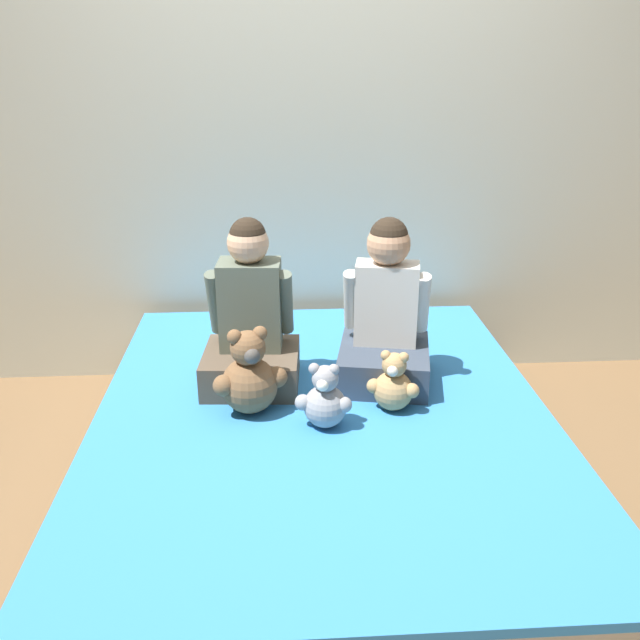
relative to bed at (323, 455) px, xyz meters
name	(u,v)px	position (x,y,z in m)	size (l,w,h in m)	color
ground_plane	(323,497)	(0.00, 0.00, -0.19)	(14.00, 14.00, 0.00)	brown
wall_behind_bed	(307,126)	(0.00, 1.14, 1.06)	(8.00, 0.06, 2.50)	beige
bed	(323,455)	(0.00, 0.00, 0.00)	(1.64, 2.04, 0.38)	brown
child_on_left	(251,323)	(-0.26, 0.25, 0.43)	(0.38, 0.36, 0.64)	brown
child_on_right	(385,321)	(0.26, 0.25, 0.43)	(0.40, 0.43, 0.64)	#384251
teddy_bear_held_by_left_child	(249,377)	(-0.26, 0.02, 0.33)	(0.26, 0.20, 0.32)	brown
teddy_bear_held_by_right_child	(393,385)	(0.25, 0.00, 0.29)	(0.18, 0.14, 0.23)	tan
teddy_bear_between_children	(324,400)	(0.00, -0.10, 0.29)	(0.19, 0.15, 0.23)	#939399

